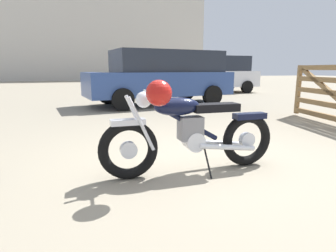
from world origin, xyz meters
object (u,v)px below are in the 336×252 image
red_hatchback_near (162,76)px  silver_sedan_mid (219,74)px  vintage_motorcycle (188,130)px  white_estate_far (164,73)px

red_hatchback_near → silver_sedan_mid: bearing=-144.5°
vintage_motorcycle → silver_sedan_mid: 11.45m
vintage_motorcycle → red_hatchback_near: bearing=-103.9°
white_estate_far → red_hatchback_near: white_estate_far is taller
vintage_motorcycle → silver_sedan_mid: silver_sedan_mid is taller
silver_sedan_mid → red_hatchback_near: bearing=42.1°
vintage_motorcycle → silver_sedan_mid: (5.45, 10.06, 0.43)m
vintage_motorcycle → red_hatchback_near: size_ratio=0.42×
white_estate_far → vintage_motorcycle: bearing=-109.4°
white_estate_far → red_hatchback_near: bearing=-111.1°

